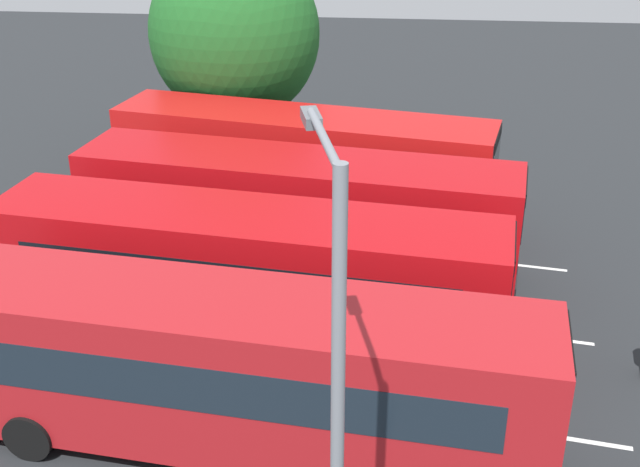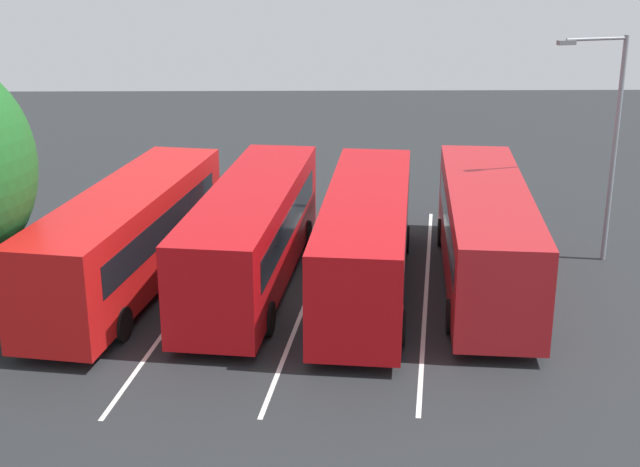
# 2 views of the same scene
# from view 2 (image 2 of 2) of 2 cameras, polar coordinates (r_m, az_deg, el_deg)

# --- Properties ---
(ground_plane) EXTENTS (73.19, 73.19, 0.00)m
(ground_plane) POSITION_cam_2_polar(r_m,az_deg,el_deg) (26.73, -0.60, -3.63)
(ground_plane) COLOR #232628
(bus_far_left) EXTENTS (11.39, 3.58, 3.08)m
(bus_far_left) POSITION_cam_2_polar(r_m,az_deg,el_deg) (27.00, 10.65, 0.11)
(bus_far_left) COLOR #AD191E
(bus_far_left) RESTS_ON ground
(bus_center_left) EXTENTS (11.40, 3.74, 3.08)m
(bus_center_left) POSITION_cam_2_polar(r_m,az_deg,el_deg) (26.09, 3.02, -0.25)
(bus_center_left) COLOR #B70C11
(bus_center_left) RESTS_ON ground
(bus_center_right) EXTENTS (11.42, 3.95, 3.08)m
(bus_center_right) POSITION_cam_2_polar(r_m,az_deg,el_deg) (26.70, -4.38, 0.17)
(bus_center_right) COLOR #B70C11
(bus_center_right) RESTS_ON ground
(bus_far_right) EXTENTS (11.44, 4.45, 3.08)m
(bus_far_right) POSITION_cam_2_polar(r_m,az_deg,el_deg) (26.91, -12.21, -0.06)
(bus_far_right) COLOR red
(bus_far_right) RESTS_ON ground
(pedestrian) EXTENTS (0.40, 0.40, 1.67)m
(pedestrian) POSITION_cam_2_polar(r_m,az_deg,el_deg) (34.45, 3.19, 3.19)
(pedestrian) COLOR #232833
(pedestrian) RESTS_ON ground
(street_lamp) EXTENTS (0.75, 2.36, 7.31)m
(street_lamp) POSITION_cam_2_polar(r_m,az_deg,el_deg) (29.40, 18.22, 6.11)
(street_lamp) COLOR gray
(street_lamp) RESTS_ON ground
(lane_stripe_outer_left) EXTENTS (15.21, 2.48, 0.01)m
(lane_stripe_outer_left) POSITION_cam_2_polar(r_m,az_deg,el_deg) (26.97, 6.90, -3.55)
(lane_stripe_outer_left) COLOR silver
(lane_stripe_outer_left) RESTS_ON ground
(lane_stripe_inner_left) EXTENTS (15.21, 2.48, 0.01)m
(lane_stripe_inner_left) POSITION_cam_2_polar(r_m,az_deg,el_deg) (26.73, -0.60, -3.62)
(lane_stripe_inner_left) COLOR silver
(lane_stripe_inner_left) RESTS_ON ground
(lane_stripe_inner_right) EXTENTS (15.21, 2.48, 0.01)m
(lane_stripe_inner_right) POSITION_cam_2_polar(r_m,az_deg,el_deg) (26.94, -8.11, -3.63)
(lane_stripe_inner_right) COLOR silver
(lane_stripe_inner_right) RESTS_ON ground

